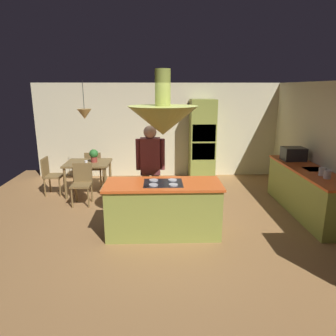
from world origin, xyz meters
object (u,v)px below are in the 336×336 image
object	(u,v)px
oven_tower	(202,140)
person_at_island	(150,166)
dining_table	(88,167)
chair_by_back_wall	(94,166)
canister_sugar	(322,172)
canister_flour	(327,174)
potted_plant_on_table	(94,155)
microwave_on_counter	(294,154)
kitchen_island	(163,208)
cup_on_table	(86,162)
chair_facing_island	(82,181)
chair_at_corner	(50,173)

from	to	relation	value
oven_tower	person_at_island	bearing A→B (deg)	-117.20
oven_tower	dining_table	world-z (taller)	oven_tower
chair_by_back_wall	oven_tower	bearing A→B (deg)	-169.81
chair_by_back_wall	canister_sugar	distance (m)	5.15
canister_sugar	person_at_island	bearing A→B (deg)	174.05
dining_table	canister_flour	xyz separation A→B (m)	(4.54, -1.93, 0.32)
potted_plant_on_table	microwave_on_counter	world-z (taller)	microwave_on_counter
person_at_island	oven_tower	bearing A→B (deg)	62.80
kitchen_island	microwave_on_counter	size ratio (longest dim) A/B	4.19
kitchen_island	cup_on_table	distance (m)	2.56
person_at_island	chair_facing_island	world-z (taller)	person_at_island
oven_tower	dining_table	xyz separation A→B (m)	(-2.80, -1.14, -0.42)
person_at_island	canister_sugar	distance (m)	3.08
oven_tower	kitchen_island	bearing A→B (deg)	-108.74
oven_tower	canister_sugar	world-z (taller)	oven_tower
canister_sugar	microwave_on_counter	size ratio (longest dim) A/B	0.32
dining_table	chair_facing_island	xyz separation A→B (m)	(0.00, -0.64, -0.15)
cup_on_table	canister_flour	size ratio (longest dim) A/B	0.62
kitchen_island	canister_flour	size ratio (longest dim) A/B	13.29
chair_facing_island	chair_by_back_wall	bearing A→B (deg)	90.00
canister_flour	canister_sugar	world-z (taller)	canister_sugar
oven_tower	potted_plant_on_table	xyz separation A→B (m)	(-2.66, -1.13, -0.14)
person_at_island	chair_at_corner	distance (m)	2.81
cup_on_table	potted_plant_on_table	bearing A→B (deg)	58.85
canister_flour	canister_sugar	bearing A→B (deg)	90.00
cup_on_table	dining_table	bearing A→B (deg)	93.09
cup_on_table	chair_by_back_wall	bearing A→B (deg)	90.76
cup_on_table	chair_at_corner	bearing A→B (deg)	166.83
oven_tower	chair_at_corner	distance (m)	3.90
person_at_island	potted_plant_on_table	world-z (taller)	person_at_island
dining_table	oven_tower	bearing A→B (deg)	22.21
chair_facing_island	canister_sugar	bearing A→B (deg)	-13.72
kitchen_island	chair_facing_island	xyz separation A→B (m)	(-1.70, 1.46, 0.05)
oven_tower	chair_facing_island	world-z (taller)	oven_tower
chair_at_corner	microwave_on_counter	size ratio (longest dim) A/B	1.89
chair_at_corner	cup_on_table	bearing A→B (deg)	-103.17
kitchen_island	oven_tower	bearing A→B (deg)	71.26
canister_sugar	chair_by_back_wall	bearing A→B (deg)	152.26
chair_facing_island	cup_on_table	xyz separation A→B (m)	(0.01, 0.43, 0.30)
cup_on_table	microwave_on_counter	size ratio (longest dim) A/B	0.20
dining_table	cup_on_table	size ratio (longest dim) A/B	11.19
canister_flour	canister_sugar	distance (m)	0.18
kitchen_island	dining_table	size ratio (longest dim) A/B	1.92
chair_at_corner	potted_plant_on_table	world-z (taller)	potted_plant_on_table
kitchen_island	oven_tower	distance (m)	3.48
chair_facing_island	cup_on_table	distance (m)	0.53
kitchen_island	dining_table	bearing A→B (deg)	128.99
oven_tower	cup_on_table	bearing A→B (deg)	-154.13
kitchen_island	chair_at_corner	distance (m)	3.33
potted_plant_on_table	microwave_on_counter	distance (m)	4.43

